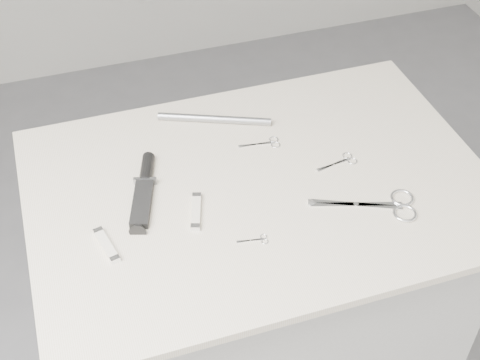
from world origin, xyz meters
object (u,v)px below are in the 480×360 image
object	(u,v)px
sheathed_knife	(144,187)
pocket_knife_a	(196,211)
large_shears	(386,205)
embroidery_scissors_b	(266,143)
metal_rail	(214,119)
plinth	(256,312)
tiny_scissors	(257,240)
pocket_knife_b	(106,245)
embroidery_scissors_a	(342,161)

from	to	relation	value
sheathed_knife	pocket_knife_a	size ratio (longest dim) A/B	2.09
large_shears	pocket_knife_a	bearing A→B (deg)	-174.27
embroidery_scissors_b	metal_rail	bearing A→B (deg)	135.13
sheathed_knife	metal_rail	xyz separation A→B (m)	(0.21, 0.18, 0.00)
embroidery_scissors_b	metal_rail	size ratio (longest dim) A/B	0.36
plinth	tiny_scissors	world-z (taller)	tiny_scissors
sheathed_knife	pocket_knife_b	distance (m)	0.17
embroidery_scissors_a	embroidery_scissors_b	distance (m)	0.18
plinth	pocket_knife_a	world-z (taller)	pocket_knife_a
embroidery_scissors_b	pocket_knife_a	world-z (taller)	pocket_knife_a
pocket_knife_b	embroidery_scissors_a	bearing A→B (deg)	-93.45
large_shears	pocket_knife_b	world-z (taller)	pocket_knife_b
embroidery_scissors_a	sheathed_knife	distance (m)	0.45
plinth	tiny_scissors	size ratio (longest dim) A/B	14.12
tiny_scissors	pocket_knife_b	bearing A→B (deg)	174.67
tiny_scissors	metal_rail	bearing A→B (deg)	95.28
embroidery_scissors_b	large_shears	bearing A→B (deg)	-50.45
embroidery_scissors_a	tiny_scissors	xyz separation A→B (m)	(-0.26, -0.16, -0.00)
plinth	embroidery_scissors_a	xyz separation A→B (m)	(0.20, 0.01, 0.47)
tiny_scissors	pocket_knife_b	xyz separation A→B (m)	(-0.29, 0.08, 0.00)
embroidery_scissors_a	metal_rail	world-z (taller)	metal_rail
plinth	sheathed_knife	distance (m)	0.54
large_shears	embroidery_scissors_a	xyz separation A→B (m)	(-0.03, 0.16, -0.00)
large_shears	embroidery_scissors_a	distance (m)	0.16
sheathed_knife	metal_rail	bearing A→B (deg)	-31.50
embroidery_scissors_b	metal_rail	world-z (taller)	metal_rail
plinth	metal_rail	distance (m)	0.54
embroidery_scissors_b	sheathed_knife	world-z (taller)	sheathed_knife
plinth	sheathed_knife	size ratio (longest dim) A/B	4.16
large_shears	plinth	bearing A→B (deg)	168.00
plinth	pocket_knife_a	bearing A→B (deg)	-164.20
embroidery_scissors_b	tiny_scissors	size ratio (longest dim) A/B	1.52
pocket_knife_b	metal_rail	xyz separation A→B (m)	(0.32, 0.32, 0.00)
pocket_knife_a	embroidery_scissors_b	bearing A→B (deg)	-34.71
pocket_knife_a	pocket_knife_b	size ratio (longest dim) A/B	1.04
large_shears	embroidery_scissors_b	world-z (taller)	large_shears
large_shears	sheathed_knife	size ratio (longest dim) A/B	1.03
large_shears	sheathed_knife	world-z (taller)	sheathed_knife
plinth	embroidery_scissors_a	bearing A→B (deg)	2.81
plinth	pocket_knife_b	xyz separation A→B (m)	(-0.35, -0.08, 0.48)
plinth	pocket_knife_b	bearing A→B (deg)	-167.20
pocket_knife_b	tiny_scissors	bearing A→B (deg)	-117.35
tiny_scissors	sheathed_knife	bearing A→B (deg)	139.97
embroidery_scissors_b	metal_rail	xyz separation A→B (m)	(-0.09, 0.12, 0.01)
sheathed_knife	pocket_knife_a	bearing A→B (deg)	-121.70
sheathed_knife	embroidery_scissors_b	bearing A→B (deg)	-59.99
tiny_scissors	sheathed_knife	distance (m)	0.28
pocket_knife_a	large_shears	bearing A→B (deg)	-87.83
plinth	tiny_scissors	bearing A→B (deg)	-111.46
embroidery_scissors_b	tiny_scissors	bearing A→B (deg)	-105.95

